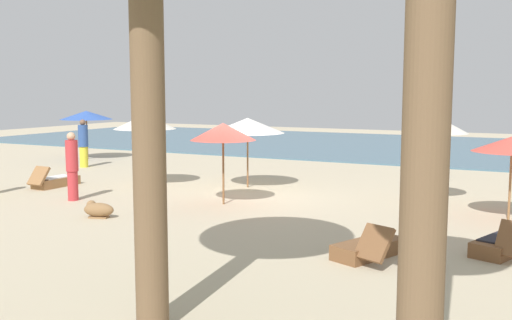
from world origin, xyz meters
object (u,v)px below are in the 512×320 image
object	(u,v)px
umbrella_1	(145,122)
lounger_3	(503,245)
lounger_4	(370,248)
person_5	(72,166)
umbrella_0	(223,132)
dog	(98,209)
umbrella_2	(512,144)
lounger_0	(54,181)
umbrella_5	(86,115)
person_0	(443,149)
person_2	(83,143)
umbrella_4	(248,125)
umbrella_3	(435,124)

from	to	relation	value
umbrella_1	lounger_3	size ratio (longest dim) A/B	1.29
lounger_4	person_5	size ratio (longest dim) A/B	0.94
umbrella_0	dog	distance (m)	3.76
umbrella_2	lounger_3	size ratio (longest dim) A/B	1.13
umbrella_0	lounger_4	world-z (taller)	umbrella_0
umbrella_2	lounger_0	world-z (taller)	umbrella_2
umbrella_5	lounger_4	xyz separation A→B (m)	(15.35, -9.36, -1.76)
lounger_4	person_0	world-z (taller)	person_0
umbrella_0	lounger_0	size ratio (longest dim) A/B	1.28
lounger_0	lounger_3	world-z (taller)	lounger_3
lounger_3	person_2	size ratio (longest dim) A/B	0.92
umbrella_5	lounger_3	world-z (taller)	umbrella_5
lounger_4	dog	distance (m)	6.70
lounger_4	person_0	bearing A→B (deg)	92.74
lounger_0	lounger_4	size ratio (longest dim) A/B	0.96
umbrella_1	dog	xyz separation A→B (m)	(1.89, -4.32, -1.82)
lounger_0	person_2	world-z (taller)	person_2
umbrella_4	dog	xyz separation A→B (m)	(-1.14, -5.49, -1.73)
umbrella_0	umbrella_5	world-z (taller)	umbrella_0
lounger_3	umbrella_0	bearing A→B (deg)	165.40
umbrella_2	person_5	bearing A→B (deg)	-165.60
lounger_3	person_5	distance (m)	10.99
lounger_4	lounger_0	bearing A→B (deg)	163.81
lounger_0	person_0	bearing A→B (deg)	36.63
umbrella_1	person_0	distance (m)	10.28
umbrella_3	person_2	size ratio (longest dim) A/B	1.24
umbrella_0	umbrella_5	xyz separation A→B (m)	(-10.49, 6.22, 0.00)
umbrella_4	lounger_4	xyz separation A→B (m)	(5.55, -5.84, -1.76)
umbrella_3	umbrella_4	distance (m)	5.57
umbrella_5	dog	distance (m)	12.62
umbrella_0	umbrella_1	distance (m)	4.02
umbrella_5	dog	world-z (taller)	umbrella_5
umbrella_1	person_2	world-z (taller)	umbrella_1
lounger_0	person_2	xyz separation A→B (m)	(-2.54, 4.01, 0.77)
umbrella_2	umbrella_4	xyz separation A→B (m)	(-7.58, 1.31, 0.16)
lounger_3	umbrella_4	bearing A→B (deg)	149.51
lounger_0	lounger_4	xyz separation A→B (m)	(11.00, -3.19, -0.01)
person_0	lounger_4	bearing A→B (deg)	-87.26
umbrella_4	person_0	xyz separation A→B (m)	(5.03, 5.14, -0.96)
umbrella_2	umbrella_3	distance (m)	2.56
umbrella_3	person_5	distance (m)	9.90
lounger_3	lounger_4	bearing A→B (deg)	-148.34
umbrella_1	lounger_0	world-z (taller)	umbrella_1
person_2	person_5	size ratio (longest dim) A/B	1.00
umbrella_4	lounger_3	bearing A→B (deg)	-30.49
umbrella_0	umbrella_3	xyz separation A→B (m)	(4.87, 2.94, 0.17)
lounger_0	umbrella_2	bearing A→B (deg)	5.85
lounger_0	lounger_4	distance (m)	11.46
lounger_0	lounger_3	distance (m)	13.27
umbrella_5	dog	size ratio (longest dim) A/B	2.71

